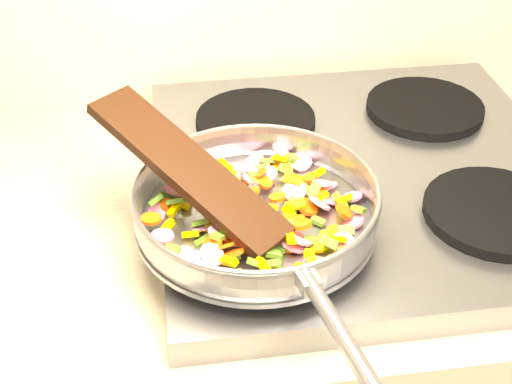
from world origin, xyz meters
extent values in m
cube|color=#939399|center=(-0.70, 1.67, 0.92)|extent=(0.60, 0.60, 0.04)
cylinder|color=black|center=(-0.84, 1.52, 0.95)|extent=(0.19, 0.19, 0.02)
cylinder|color=black|center=(-0.56, 1.52, 0.95)|extent=(0.19, 0.19, 0.02)
cylinder|color=black|center=(-0.84, 1.81, 0.95)|extent=(0.19, 0.19, 0.02)
cylinder|color=black|center=(-0.56, 1.81, 0.95)|extent=(0.19, 0.19, 0.02)
cylinder|color=#9E9EA5|center=(-0.88, 1.54, 0.96)|extent=(0.31, 0.31, 0.01)
torus|color=#9E9EA5|center=(-0.88, 1.54, 0.99)|extent=(0.35, 0.35, 0.05)
torus|color=#9E9EA5|center=(-0.88, 1.54, 1.01)|extent=(0.31, 0.31, 0.01)
cylinder|color=#9E9EA5|center=(-0.83, 1.30, 1.00)|extent=(0.06, 0.19, 0.02)
cube|color=#9E9EA5|center=(-0.85, 1.38, 1.00)|extent=(0.03, 0.03, 0.02)
cube|color=#588D26|center=(-0.85, 1.65, 0.98)|extent=(0.02, 0.02, 0.01)
cylinder|color=#E5165F|center=(-0.98, 1.60, 0.97)|extent=(0.04, 0.04, 0.02)
cylinder|color=#E5165F|center=(-0.78, 1.56, 0.97)|extent=(0.05, 0.04, 0.03)
cube|color=#588D26|center=(-0.93, 1.48, 0.99)|extent=(0.03, 0.03, 0.02)
cube|color=#588D26|center=(-0.96, 1.61, 0.97)|extent=(0.01, 0.02, 0.01)
cylinder|color=#F65009|center=(-0.84, 1.65, 0.97)|extent=(0.03, 0.03, 0.02)
cylinder|color=#E5165F|center=(-0.86, 1.66, 0.97)|extent=(0.04, 0.04, 0.02)
cube|color=#E3C700|center=(-0.87, 1.42, 0.97)|extent=(0.02, 0.02, 0.02)
cylinder|color=#F65009|center=(-0.78, 1.48, 0.97)|extent=(0.04, 0.04, 0.01)
cube|color=#E3C700|center=(-0.82, 1.61, 0.98)|extent=(0.01, 0.02, 0.02)
cylinder|color=#F65009|center=(-0.82, 1.60, 0.98)|extent=(0.02, 0.02, 0.02)
cube|color=#588D26|center=(-0.81, 1.58, 0.98)|extent=(0.02, 0.02, 0.01)
cylinder|color=#E5165F|center=(-0.83, 1.66, 0.97)|extent=(0.04, 0.03, 0.03)
cube|color=#E3C700|center=(-0.76, 1.54, 0.98)|extent=(0.03, 0.02, 0.01)
cube|color=#588D26|center=(-0.80, 1.56, 0.98)|extent=(0.02, 0.02, 0.02)
cube|color=#E3C700|center=(-0.99, 1.52, 0.98)|extent=(0.02, 0.02, 0.01)
cube|color=#E3C700|center=(-0.94, 1.58, 0.98)|extent=(0.01, 0.03, 0.02)
cube|color=#E3C700|center=(-0.96, 1.51, 0.97)|extent=(0.02, 0.01, 0.01)
cylinder|color=#E5165F|center=(-0.90, 1.55, 0.98)|extent=(0.05, 0.05, 0.01)
cylinder|color=#F65009|center=(-0.86, 1.59, 0.98)|extent=(0.03, 0.03, 0.01)
cube|color=#588D26|center=(-0.81, 1.65, 0.98)|extent=(0.02, 0.02, 0.02)
cylinder|color=#F65009|center=(-0.92, 1.49, 0.98)|extent=(0.03, 0.03, 0.01)
cube|color=#E3C700|center=(-0.94, 1.52, 0.97)|extent=(0.02, 0.02, 0.01)
cylinder|color=#E5165F|center=(-0.94, 1.61, 0.98)|extent=(0.03, 0.04, 0.03)
cylinder|color=#F65009|center=(-0.93, 1.47, 0.98)|extent=(0.03, 0.03, 0.02)
cube|color=#E3C700|center=(-0.98, 1.56, 0.97)|extent=(0.02, 0.03, 0.01)
cube|color=#588D26|center=(-0.88, 1.43, 0.98)|extent=(0.02, 0.02, 0.02)
cylinder|color=#E5165F|center=(-0.93, 1.49, 0.99)|extent=(0.04, 0.04, 0.01)
cylinder|color=#F65009|center=(-0.79, 1.57, 0.98)|extent=(0.03, 0.03, 0.01)
cube|color=#588D26|center=(-0.87, 1.46, 0.97)|extent=(0.02, 0.02, 0.02)
cube|color=#E3C700|center=(-0.86, 1.53, 0.98)|extent=(0.02, 0.01, 0.02)
cube|color=#E3C700|center=(-0.83, 1.64, 0.99)|extent=(0.02, 0.02, 0.01)
cube|color=#E3C700|center=(-0.92, 1.44, 0.98)|extent=(0.02, 0.02, 0.02)
cube|color=#588D26|center=(-0.80, 1.46, 0.98)|extent=(0.03, 0.02, 0.02)
cube|color=#588D26|center=(-0.81, 1.65, 0.97)|extent=(0.01, 0.02, 0.01)
cylinder|color=#F65009|center=(-0.84, 1.51, 0.98)|extent=(0.03, 0.03, 0.02)
cube|color=#E3C700|center=(-0.94, 1.54, 0.97)|extent=(0.02, 0.02, 0.02)
cylinder|color=#F65009|center=(-0.79, 1.61, 0.97)|extent=(0.03, 0.03, 0.01)
cylinder|color=#F65009|center=(-0.86, 1.61, 0.98)|extent=(0.03, 0.03, 0.02)
cube|color=#E3C700|center=(-0.78, 1.61, 0.97)|extent=(0.02, 0.02, 0.01)
cylinder|color=#E5165F|center=(-0.95, 1.53, 0.97)|extent=(0.04, 0.04, 0.02)
cylinder|color=#F65009|center=(-0.80, 1.57, 0.97)|extent=(0.04, 0.04, 0.02)
cube|color=#588D26|center=(-0.99, 1.59, 0.97)|extent=(0.03, 0.02, 0.01)
cube|color=#588D26|center=(-0.93, 1.55, 0.98)|extent=(0.02, 0.02, 0.01)
cylinder|color=#F65009|center=(-0.83, 1.50, 0.98)|extent=(0.04, 0.04, 0.02)
cube|color=#E3C700|center=(-0.91, 1.56, 0.99)|extent=(0.02, 0.02, 0.01)
cube|color=#588D26|center=(-0.81, 1.56, 0.97)|extent=(0.02, 0.02, 0.02)
cylinder|color=#E5165F|center=(-0.86, 1.65, 0.97)|extent=(0.04, 0.04, 0.02)
cylinder|color=#E5165F|center=(-0.75, 1.56, 0.97)|extent=(0.04, 0.04, 0.02)
cylinder|color=#E5165F|center=(-0.93, 1.55, 0.98)|extent=(0.03, 0.03, 0.02)
cylinder|color=#E5165F|center=(-0.95, 1.61, 0.96)|extent=(0.03, 0.03, 0.02)
cube|color=#588D26|center=(-0.95, 1.53, 0.97)|extent=(0.02, 0.02, 0.02)
cube|color=#588D26|center=(-0.88, 1.54, 0.98)|extent=(0.02, 0.02, 0.02)
cube|color=#E3C700|center=(-0.90, 1.61, 0.98)|extent=(0.02, 0.01, 0.01)
cube|color=#E3C700|center=(-0.92, 1.53, 0.98)|extent=(0.01, 0.03, 0.02)
cube|color=#588D26|center=(-0.85, 1.49, 0.98)|extent=(0.02, 0.01, 0.01)
cube|color=#E3C700|center=(-0.83, 1.54, 0.98)|extent=(0.03, 0.02, 0.02)
cylinder|color=#E5165F|center=(-0.87, 1.60, 0.98)|extent=(0.04, 0.04, 0.01)
cylinder|color=#F65009|center=(-0.89, 1.51, 0.98)|extent=(0.03, 0.03, 0.01)
cube|color=#588D26|center=(-0.76, 1.56, 0.97)|extent=(0.02, 0.02, 0.01)
cube|color=#E3C700|center=(-0.89, 1.42, 0.98)|extent=(0.02, 0.03, 0.01)
cube|color=#588D26|center=(-0.87, 1.60, 0.98)|extent=(0.02, 0.02, 0.01)
cylinder|color=#F65009|center=(-0.82, 1.65, 0.97)|extent=(0.03, 0.03, 0.01)
cylinder|color=#E5165F|center=(-0.79, 1.64, 0.97)|extent=(0.03, 0.04, 0.02)
cylinder|color=#E5165F|center=(-0.82, 1.44, 0.97)|extent=(0.03, 0.03, 0.01)
cube|color=#588D26|center=(-0.85, 1.41, 0.97)|extent=(0.02, 0.01, 0.01)
cube|color=#E3C700|center=(-0.81, 1.46, 0.97)|extent=(0.02, 0.02, 0.01)
cube|color=#588D26|center=(-0.82, 1.61, 0.98)|extent=(0.02, 0.02, 0.02)
cube|color=#E3C700|center=(-0.83, 1.65, 0.97)|extent=(0.01, 0.02, 0.01)
cube|color=#E3C700|center=(-0.86, 1.52, 0.97)|extent=(0.03, 0.02, 0.01)
cube|color=#E3C700|center=(-0.91, 1.52, 0.97)|extent=(0.02, 0.01, 0.02)
cylinder|color=#E5165F|center=(-0.84, 1.47, 0.97)|extent=(0.05, 0.05, 0.02)
cylinder|color=#F65009|center=(-1.00, 1.51, 0.97)|extent=(0.04, 0.04, 0.02)
cylinder|color=#F65009|center=(-0.97, 1.44, 0.98)|extent=(0.03, 0.03, 0.02)
cylinder|color=#F65009|center=(-0.89, 1.50, 0.97)|extent=(0.03, 0.04, 0.02)
cylinder|color=#E5165F|center=(-0.81, 1.59, 0.97)|extent=(0.03, 0.04, 0.03)
cube|color=#E3C700|center=(-0.95, 1.64, 0.98)|extent=(0.01, 0.03, 0.01)
cylinder|color=#E5165F|center=(-1.00, 1.57, 0.97)|extent=(0.03, 0.03, 0.03)
cube|color=#E3C700|center=(-0.96, 1.58, 0.97)|extent=(0.02, 0.03, 0.01)
cylinder|color=#E5165F|center=(-0.85, 1.61, 0.98)|extent=(0.04, 0.04, 0.02)
cylinder|color=#E5165F|center=(-0.96, 1.44, 0.98)|extent=(0.04, 0.04, 0.02)
cylinder|color=#F65009|center=(-0.81, 1.54, 0.97)|extent=(0.04, 0.04, 0.02)
cube|color=#588D26|center=(-1.00, 1.57, 0.98)|extent=(0.02, 0.02, 0.02)
cube|color=#E3C700|center=(-0.93, 1.55, 0.97)|extent=(0.02, 0.02, 0.02)
cylinder|color=#F65009|center=(-0.85, 1.56, 0.98)|extent=(0.03, 0.03, 0.01)
cube|color=#E3C700|center=(-0.84, 1.53, 0.97)|extent=(0.02, 0.02, 0.02)
cube|color=#E3C700|center=(-0.81, 1.46, 0.98)|extent=(0.02, 0.03, 0.02)
cube|color=#E3C700|center=(-0.83, 1.54, 0.98)|extent=(0.02, 0.02, 0.01)
cube|color=#E3C700|center=(-0.82, 1.61, 0.97)|extent=(0.02, 0.02, 0.01)
cube|color=#E3C700|center=(-0.84, 1.50, 0.97)|extent=(0.02, 0.02, 0.01)
cylinder|color=#F65009|center=(-0.89, 1.61, 0.97)|extent=(0.04, 0.03, 0.03)
cube|color=#588D26|center=(-0.98, 1.56, 0.98)|extent=(0.03, 0.02, 0.02)
cube|color=#E3C700|center=(-0.77, 1.54, 0.98)|extent=(0.02, 0.03, 0.02)
cylinder|color=#E5165F|center=(-0.78, 1.58, 0.98)|extent=(0.04, 0.04, 0.01)
cube|color=#E3C700|center=(-1.00, 1.59, 0.97)|extent=(0.02, 0.03, 0.01)
cube|color=#588D26|center=(-0.82, 1.48, 0.97)|extent=(0.02, 0.02, 0.01)
cylinder|color=#F65009|center=(-1.01, 1.53, 0.99)|extent=(0.03, 0.03, 0.01)
cube|color=#E3C700|center=(-0.79, 1.47, 0.97)|extent=(0.02, 0.02, 0.01)
cylinder|color=#E5165F|center=(-0.94, 1.53, 0.99)|extent=(0.04, 0.03, 0.02)
cylinder|color=#E5165F|center=(-0.80, 1.65, 0.97)|extent=(0.05, 0.05, 0.02)
cylinder|color=#E5165F|center=(-1.00, 1.49, 0.99)|extent=(0.03, 0.03, 0.01)
cube|color=#588D26|center=(-0.92, 1.53, 0.98)|extent=(0.02, 0.02, 0.01)
cube|color=#588D26|center=(-0.89, 1.47, 0.97)|extent=(0.02, 0.02, 0.01)
cube|color=#E3C700|center=(-0.88, 1.48, 0.98)|extent=(0.02, 0.03, 0.01)
cube|color=#588D26|center=(-0.99, 1.47, 0.98)|extent=(0.02, 0.02, 0.02)
cube|color=#588D26|center=(-0.83, 1.63, 0.98)|extent=(0.02, 0.02, 0.01)
cube|color=#588D26|center=(-0.90, 1.42, 0.97)|extent=(0.02, 0.01, 0.02)
cube|color=#E3C700|center=(-0.84, 1.42, 0.98)|extent=(0.02, 0.02, 0.01)
cylinder|color=#E5165F|center=(-0.85, 1.62, 0.97)|extent=(0.03, 0.05, 0.03)
cube|color=#E3C700|center=(-0.90, 1.60, 0.98)|extent=(0.01, 0.03, 0.02)
cube|color=#588D26|center=(-0.78, 1.48, 0.98)|extent=(0.02, 0.02, 0.01)
cube|color=#588D26|center=(-0.90, 1.43, 0.98)|extent=(0.02, 0.02, 0.02)
cube|color=#E3C700|center=(-0.90, 1.50, 0.97)|extent=(0.02, 0.02, 0.02)
cube|color=#588D26|center=(-0.85, 1.47, 0.97)|extent=(0.02, 0.02, 0.01)
cube|color=#588D26|center=(-0.93, 1.42, 0.98)|extent=(0.02, 0.02, 0.02)
cylinder|color=#E5165F|center=(-0.80, 1.43, 0.97)|extent=(0.04, 0.04, 0.01)
cylinder|color=#E5165F|center=(-0.83, 1.66, 0.98)|extent=(0.03, 0.03, 0.02)
cylinder|color=#F65009|center=(-0.98, 1.48, 0.97)|extent=(0.03, 0.03, 0.02)
cube|color=#588D26|center=(-0.92, 1.46, 0.97)|extent=(0.02, 0.02, 0.01)
cylinder|color=#F65009|center=(-0.92, 1.46, 0.98)|extent=(0.03, 0.03, 0.02)
cube|color=#E3C700|center=(-0.79, 1.56, 0.97)|extent=(0.02, 0.03, 0.01)
cylinder|color=#F65009|center=(-0.83, 1.49, 0.99)|extent=(0.03, 0.03, 0.02)
cylinder|color=#F65009|center=(-0.79, 1.48, 0.98)|extent=(0.03, 0.03, 0.01)
cube|color=#E3C700|center=(-0.79, 1.47, 0.98)|extent=(0.02, 0.02, 0.02)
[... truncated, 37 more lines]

